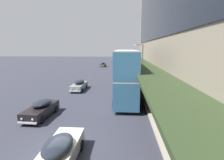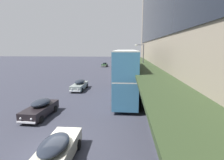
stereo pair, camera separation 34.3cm
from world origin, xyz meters
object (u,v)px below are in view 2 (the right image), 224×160
transit_bus_kerbside_front (126,69)px  sedan_trailing_mid (56,151)px  sedan_second_near (40,108)px  sedan_second_mid (105,64)px  transit_bus_kerbside_far (125,62)px  pedestrian_at_kerb (155,107)px  transit_bus_kerbside_rear (126,73)px  sedan_lead_near (80,85)px  fire_hydrant (177,154)px  street_lamp (142,62)px

transit_bus_kerbside_front → sedan_trailing_mid: 29.36m
sedan_second_near → sedan_second_mid: (0.40, 44.99, -0.03)m
transit_bus_kerbside_far → pedestrian_at_kerb: (2.95, -41.81, -0.69)m
transit_bus_kerbside_front → pedestrian_at_kerb: transit_bus_kerbside_front is taller
transit_bus_kerbside_front → transit_bus_kerbside_rear: (0.01, -16.24, 1.35)m
sedan_lead_near → pedestrian_at_kerb: pedestrian_at_kerb is taller
transit_bus_kerbside_front → fire_hydrant: transit_bus_kerbside_front is taller
transit_bus_kerbside_far → sedan_lead_near: transit_bus_kerbside_far is taller
pedestrian_at_kerb → fire_hydrant: 5.94m
sedan_lead_near → fire_hydrant: bearing=-58.9°
sedan_second_near → transit_bus_kerbside_rear: bearing=38.7°
sedan_second_mid → sedan_second_near: bearing=-90.5°
transit_bus_kerbside_front → sedan_trailing_mid: bearing=-97.2°
street_lamp → transit_bus_kerbside_front: bearing=107.3°
sedan_second_near → sedan_lead_near: 10.82m
sedan_second_near → fire_hydrant: size_ratio=6.61×
transit_bus_kerbside_rear → sedan_lead_near: transit_bus_kerbside_rear is taller
transit_bus_kerbside_front → sedan_second_near: 23.90m
sedan_lead_near → sedan_second_mid: sedan_lead_near is taller
transit_bus_kerbside_front → sedan_lead_near: 13.76m
sedan_second_near → sedan_second_mid: sedan_second_near is taller
pedestrian_at_kerb → street_lamp: street_lamp is taller
transit_bus_kerbside_rear → sedan_second_near: 10.39m
transit_bus_kerbside_rear → sedan_trailing_mid: (-3.67, -12.87, -2.50)m
transit_bus_kerbside_rear → fire_hydrant: (2.96, -12.16, -2.78)m
transit_bus_kerbside_rear → sedan_second_near: (-7.87, -6.31, -2.49)m
transit_bus_kerbside_front → sedan_lead_near: bearing=-120.9°
transit_bus_kerbside_rear → street_lamp: street_lamp is taller
transit_bus_kerbside_front → pedestrian_at_kerb: bearing=-83.1°
sedan_lead_near → sedan_trailing_mid: (3.38, -17.34, 0.01)m
sedan_trailing_mid → pedestrian_at_kerb: pedestrian_at_kerb is taller
transit_bus_kerbside_rear → sedan_second_mid: bearing=100.9°
pedestrian_at_kerb → fire_hydrant: bearing=-87.4°
sedan_second_near → sedan_second_mid: size_ratio=0.98×
sedan_second_mid → street_lamp: size_ratio=0.70×
transit_bus_kerbside_rear → sedan_trailing_mid: size_ratio=2.33×
transit_bus_kerbside_rear → sedan_second_near: transit_bus_kerbside_rear is taller
fire_hydrant → transit_bus_kerbside_front: bearing=96.0°
transit_bus_kerbside_front → street_lamp: size_ratio=1.63×
sedan_second_mid → fire_hydrant: 51.91m
transit_bus_kerbside_far → sedan_trailing_mid: (-3.42, -48.41, -1.09)m
pedestrian_at_kerb → fire_hydrant: (0.27, -5.89, -0.69)m
sedan_trailing_mid → transit_bus_kerbside_far: bearing=86.0°
sedan_second_near → sedan_trailing_mid: 7.79m
sedan_lead_near → pedestrian_at_kerb: (9.75, -10.75, 0.41)m
sedan_second_mid → sedan_trailing_mid: 51.69m
transit_bus_kerbside_rear → sedan_lead_near: 8.72m
transit_bus_kerbside_front → transit_bus_kerbside_far: bearing=90.7°
sedan_lead_near → pedestrian_at_kerb: size_ratio=2.66×
sedan_trailing_mid → pedestrian_at_kerb: 9.18m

